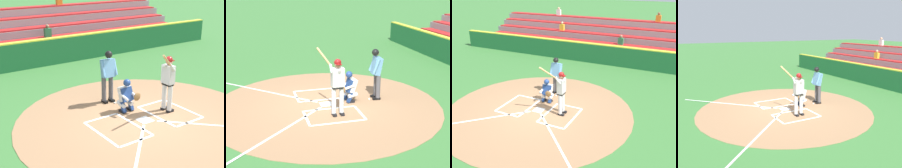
{
  "view_description": "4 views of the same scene",
  "coord_description": "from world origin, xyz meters",
  "views": [
    {
      "loc": [
        6.23,
        7.16,
        4.5
      ],
      "look_at": [
        0.31,
        -1.35,
        0.87
      ],
      "focal_mm": 53.62,
      "sensor_mm": 36.0,
      "label": 1
    },
    {
      "loc": [
        -10.75,
        2.55,
        4.28
      ],
      "look_at": [
        -0.28,
        -0.36,
        0.81
      ],
      "focal_mm": 53.83,
      "sensor_mm": 36.0,
      "label": 2
    },
    {
      "loc": [
        -5.37,
        8.54,
        5.32
      ],
      "look_at": [
        -0.59,
        -1.29,
        0.86
      ],
      "focal_mm": 41.93,
      "sensor_mm": 36.0,
      "label": 3
    },
    {
      "loc": [
        -9.83,
        5.1,
        3.69
      ],
      "look_at": [
        0.37,
        -0.48,
        1.09
      ],
      "focal_mm": 39.56,
      "sensor_mm": 36.0,
      "label": 4
    }
  ],
  "objects": [
    {
      "name": "ground_plane",
      "position": [
        0.0,
        0.0,
        0.0
      ],
      "size": [
        120.0,
        120.0,
        0.0
      ],
      "primitive_type": "plane",
      "color": "#387033"
    },
    {
      "name": "baseball",
      "position": [
        0.01,
        -1.62,
        0.04
      ],
      "size": [
        0.07,
        0.07,
        0.07
      ],
      "primitive_type": "sphere",
      "color": "white",
      "rests_on": "ground"
    },
    {
      "name": "dirt_circle",
      "position": [
        0.0,
        0.0,
        0.01
      ],
      "size": [
        8.0,
        8.0,
        0.01
      ],
      "primitive_type": "cylinder",
      "color": "#99704C",
      "rests_on": "ground"
    },
    {
      "name": "plate_umpire",
      "position": [
        0.1,
        -1.89,
        1.08
      ],
      "size": [
        0.6,
        0.44,
        1.86
      ],
      "color": "#4C4C51",
      "rests_on": "ground"
    },
    {
      "name": "home_plate_and_chalk",
      "position": [
        0.0,
        0.88,
        0.01
      ],
      "size": [
        7.93,
        4.91,
        0.01
      ],
      "color": "white",
      "rests_on": "dirt_circle"
    },
    {
      "name": "backstop_wall",
      "position": [
        0.0,
        -7.5,
        0.65
      ],
      "size": [
        22.0,
        0.36,
        1.31
      ],
      "color": "#1E6033",
      "rests_on": "ground"
    },
    {
      "name": "catcher",
      "position": [
        0.05,
        -0.87,
        0.59
      ],
      "size": [
        0.61,
        0.61,
        1.13
      ],
      "color": "black",
      "rests_on": "ground"
    },
    {
      "name": "batter",
      "position": [
        -1.02,
        -0.13,
        1.1
      ],
      "size": [
        0.92,
        0.73,
        2.13
      ],
      "color": "silver",
      "rests_on": "ground"
    }
  ]
}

